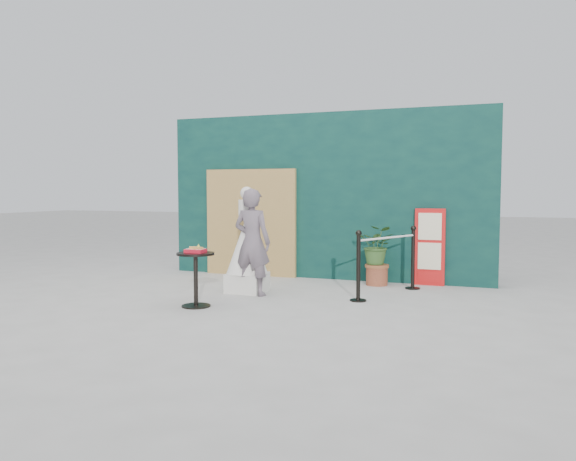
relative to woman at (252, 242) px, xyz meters
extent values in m
plane|color=#ADAAA5|center=(0.54, -1.09, -0.82)|extent=(60.00, 60.00, 0.00)
cube|color=#092928|center=(0.54, 2.06, 0.68)|extent=(6.00, 0.30, 3.00)
cube|color=tan|center=(-0.86, 1.85, 0.18)|extent=(1.80, 0.08, 2.00)
imported|color=#66575F|center=(0.00, 0.00, 0.00)|extent=(0.63, 0.44, 1.63)
cube|color=red|center=(2.44, 1.87, -0.17)|extent=(0.50, 0.06, 1.30)
cube|color=beige|center=(2.44, 1.83, 0.18)|extent=(0.38, 0.02, 0.45)
cube|color=beige|center=(2.44, 1.83, -0.32)|extent=(0.38, 0.02, 0.45)
cube|color=red|center=(2.44, 1.83, -0.67)|extent=(0.38, 0.02, 0.18)
cube|color=silver|center=(-0.18, 0.20, -0.66)|extent=(0.56, 0.56, 0.30)
cone|color=white|center=(-0.18, 0.20, -0.06)|extent=(0.65, 0.65, 0.91)
cylinder|color=silver|center=(-0.18, 0.20, 0.52)|extent=(0.26, 0.26, 0.24)
sphere|color=silver|center=(-0.18, 0.20, 0.74)|extent=(0.20, 0.20, 0.20)
cylinder|color=black|center=(-0.38, -1.06, -0.81)|extent=(0.40, 0.40, 0.02)
cylinder|color=black|center=(-0.38, -1.06, -0.46)|extent=(0.06, 0.06, 0.72)
cylinder|color=black|center=(-0.38, -1.06, -0.08)|extent=(0.52, 0.52, 0.03)
cube|color=red|center=(-0.38, -1.06, -0.04)|extent=(0.26, 0.19, 0.05)
cube|color=red|center=(-0.38, -1.06, -0.01)|extent=(0.24, 0.17, 0.00)
cube|color=#E0B352|center=(-0.42, -1.05, 0.00)|extent=(0.15, 0.14, 0.02)
cube|color=#E3B953|center=(-0.33, -1.08, 0.00)|extent=(0.13, 0.13, 0.02)
cone|color=yellow|center=(-0.36, -1.01, 0.02)|extent=(0.06, 0.06, 0.06)
cylinder|color=brown|center=(1.61, 1.57, -0.67)|extent=(0.36, 0.36, 0.30)
cylinder|color=brown|center=(1.61, 1.57, -0.49)|extent=(0.40, 0.40, 0.05)
imported|color=#315524|center=(1.61, 1.57, -0.13)|extent=(0.60, 0.52, 0.66)
cylinder|color=black|center=(1.63, 0.10, -0.81)|extent=(0.24, 0.24, 0.02)
cylinder|color=black|center=(1.63, 0.10, -0.34)|extent=(0.06, 0.06, 0.96)
sphere|color=black|center=(1.63, 0.10, 0.17)|extent=(0.09, 0.09, 0.09)
cylinder|color=black|center=(2.23, 1.40, -0.81)|extent=(0.24, 0.24, 0.02)
cylinder|color=black|center=(2.23, 1.40, -0.34)|extent=(0.06, 0.06, 0.96)
sphere|color=black|center=(2.23, 1.40, 0.17)|extent=(0.09, 0.09, 0.09)
cylinder|color=silver|center=(1.93, 0.75, 0.06)|extent=(0.63, 1.31, 0.03)
camera|label=1|loc=(3.48, -7.79, 0.78)|focal=35.00mm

